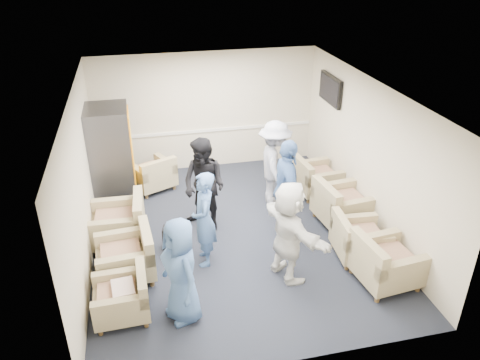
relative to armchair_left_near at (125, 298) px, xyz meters
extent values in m
plane|color=black|center=(1.95, 1.66, -0.30)|extent=(6.00, 6.00, 0.00)
plane|color=silver|center=(1.95, 1.66, 2.40)|extent=(6.00, 6.00, 0.00)
cube|color=beige|center=(1.95, 4.66, 1.05)|extent=(5.00, 0.02, 2.70)
cube|color=beige|center=(1.95, -1.34, 1.05)|extent=(5.00, 0.02, 2.70)
cube|color=beige|center=(-0.55, 1.66, 1.05)|extent=(0.02, 6.00, 2.70)
cube|color=beige|center=(4.45, 1.66, 1.05)|extent=(0.02, 6.00, 2.70)
cube|color=silver|center=(1.95, 4.64, 0.60)|extent=(4.98, 0.04, 0.06)
cube|color=black|center=(4.39, 3.46, 1.75)|extent=(0.07, 1.00, 0.58)
cube|color=black|center=(4.36, 3.46, 1.75)|extent=(0.01, 0.92, 0.50)
cube|color=#4C4D54|center=(4.43, 3.46, 1.60)|extent=(0.04, 0.10, 0.25)
cube|color=#998A63|center=(-0.05, 0.00, -0.07)|extent=(0.78, 0.78, 0.25)
cube|color=#926850|center=(-0.05, 0.00, 0.10)|extent=(0.54, 0.51, 0.09)
cube|color=#998A63|center=(0.26, 0.01, 0.23)|extent=(0.14, 0.77, 0.36)
cube|color=#998A63|center=(0.02, 0.89, -0.04)|extent=(0.93, 0.93, 0.29)
cube|color=#926850|center=(0.02, 0.89, 0.16)|extent=(0.64, 0.61, 0.10)
cube|color=#998A63|center=(0.38, 0.91, 0.31)|extent=(0.21, 0.88, 0.41)
cube|color=#998A63|center=(-0.09, 1.89, -0.02)|extent=(0.96, 0.96, 0.30)
cube|color=#926850|center=(-0.09, 1.89, 0.18)|extent=(0.67, 0.62, 0.11)
cube|color=#998A63|center=(0.29, 1.88, 0.35)|extent=(0.19, 0.93, 0.43)
cube|color=#998A63|center=(3.98, -0.16, -0.03)|extent=(0.99, 0.99, 0.29)
cube|color=#926850|center=(3.98, -0.16, 0.17)|extent=(0.68, 0.64, 0.11)
cube|color=#998A63|center=(3.61, -0.20, 0.33)|extent=(0.24, 0.91, 0.42)
cube|color=#998A63|center=(3.88, 0.56, -0.05)|extent=(0.88, 0.88, 0.27)
cube|color=#926850|center=(3.88, 0.56, 0.13)|extent=(0.61, 0.57, 0.10)
cube|color=#998A63|center=(3.54, 0.59, 0.27)|extent=(0.20, 0.82, 0.38)
cube|color=#998A63|center=(4.03, 1.61, -0.02)|extent=(1.01, 1.01, 0.30)
cube|color=#926850|center=(4.03, 1.61, 0.18)|extent=(0.70, 0.66, 0.11)
cube|color=#998A63|center=(3.65, 1.57, 0.34)|extent=(0.25, 0.93, 0.43)
cube|color=#998A63|center=(3.99, 2.82, -0.05)|extent=(0.92, 0.92, 0.28)
cube|color=#926850|center=(3.99, 2.82, 0.14)|extent=(0.63, 0.60, 0.10)
cube|color=#998A63|center=(3.64, 2.79, 0.29)|extent=(0.22, 0.85, 0.40)
cube|color=#998A63|center=(0.61, 3.81, -0.05)|extent=(1.08, 1.08, 0.27)
cube|color=#926850|center=(0.61, 3.81, 0.13)|extent=(0.72, 0.74, 0.10)
cube|color=#998A63|center=(0.75, 3.50, 0.27)|extent=(0.80, 0.46, 0.38)
cube|color=#4C4D54|center=(-0.15, 3.40, 0.70)|extent=(0.80, 0.96, 2.02)
cube|color=#F55D05|center=(0.26, 3.40, 0.81)|extent=(0.02, 0.81, 1.61)
cube|color=black|center=(0.26, 3.40, -0.04)|extent=(0.02, 0.48, 0.13)
cube|color=black|center=(0.81, 1.47, -0.09)|extent=(0.34, 0.28, 0.43)
sphere|color=black|center=(0.81, 1.47, 0.11)|extent=(0.22, 0.22, 0.22)
cube|color=beige|center=(0.00, 0.00, 0.16)|extent=(0.34, 0.43, 0.12)
imported|color=#4367A2|center=(0.80, -0.20, 0.50)|extent=(0.74, 0.91, 1.60)
imported|color=#4367A2|center=(1.31, 1.00, 0.52)|extent=(0.45, 0.63, 1.64)
imported|color=black|center=(1.48, 2.02, 0.58)|extent=(1.08, 1.08, 1.77)
imported|color=beige|center=(2.97, 2.58, 0.58)|extent=(0.76, 1.20, 1.77)
imported|color=#4367A2|center=(2.84, 1.42, 0.63)|extent=(0.52, 1.12, 1.87)
imported|color=white|center=(2.52, 0.33, 0.54)|extent=(0.93, 1.64, 1.68)
camera|label=1|loc=(0.46, -5.34, 4.54)|focal=35.00mm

